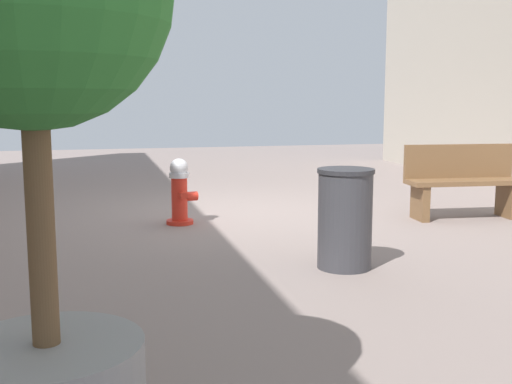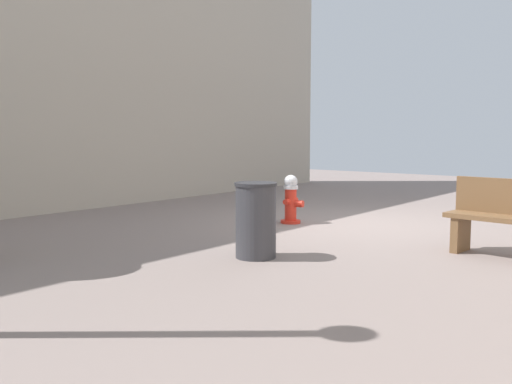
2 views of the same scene
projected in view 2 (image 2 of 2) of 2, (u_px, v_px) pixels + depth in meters
ground_plane at (359, 224)px, 9.33m from camera, size 23.40×23.40×0.00m
building_facade_right at (25, 13)px, 10.24m from camera, size 0.70×18.00×7.40m
fire_hydrant at (291, 199)px, 9.40m from camera, size 0.40×0.43×0.81m
bench_near at (512, 218)px, 6.76m from camera, size 1.53×0.57×0.95m
trash_bin at (256, 220)px, 6.77m from camera, size 0.52×0.52×0.92m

